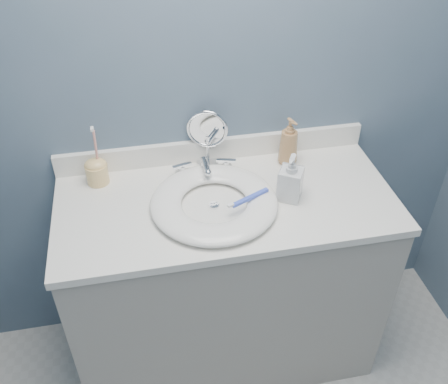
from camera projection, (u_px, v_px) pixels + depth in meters
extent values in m
cube|color=#4D6173|center=(212.00, 84.00, 1.80)|extent=(2.20, 0.02, 2.40)
cube|color=#A3A095|center=(226.00, 284.00, 2.07)|extent=(1.20, 0.55, 0.85)
cube|color=white|center=(226.00, 203.00, 1.80)|extent=(1.22, 0.57, 0.03)
cube|color=white|center=(213.00, 149.00, 1.97)|extent=(1.22, 0.02, 0.09)
cylinder|color=silver|center=(214.00, 206.00, 1.76)|extent=(0.04, 0.04, 0.01)
cube|color=silver|center=(204.00, 171.00, 1.92)|extent=(0.22, 0.05, 0.01)
cylinder|color=silver|center=(204.00, 165.00, 1.90)|extent=(0.03, 0.03, 0.06)
cylinder|color=silver|center=(206.00, 166.00, 1.85)|extent=(0.02, 0.09, 0.02)
sphere|color=silver|center=(208.00, 173.00, 1.81)|extent=(0.03, 0.03, 0.03)
cylinder|color=silver|center=(182.00, 170.00, 1.90)|extent=(0.02, 0.02, 0.03)
cube|color=silver|center=(182.00, 166.00, 1.88)|extent=(0.08, 0.03, 0.01)
cylinder|color=silver|center=(226.00, 165.00, 1.92)|extent=(0.02, 0.02, 0.03)
cube|color=silver|center=(226.00, 161.00, 1.91)|extent=(0.08, 0.03, 0.01)
cylinder|color=silver|center=(208.00, 162.00, 1.97)|extent=(0.09, 0.09, 0.01)
cylinder|color=silver|center=(208.00, 149.00, 1.93)|extent=(0.01, 0.01, 0.12)
torus|color=silver|center=(207.00, 129.00, 1.88)|extent=(0.16, 0.06, 0.16)
cylinder|color=white|center=(207.00, 129.00, 1.88)|extent=(0.13, 0.04, 0.13)
imported|color=#AA7B4C|center=(289.00, 142.00, 1.91)|extent=(0.10, 0.10, 0.20)
imported|color=silver|center=(291.00, 177.00, 1.75)|extent=(0.11, 0.11, 0.18)
cylinder|color=#F2C779|center=(97.00, 174.00, 1.85)|extent=(0.08, 0.08, 0.08)
ellipsoid|color=#F2C779|center=(96.00, 165.00, 1.82)|extent=(0.08, 0.07, 0.05)
cylinder|color=#E58E82|center=(96.00, 148.00, 1.78)|extent=(0.02, 0.03, 0.16)
cube|color=white|center=(92.00, 129.00, 1.73)|extent=(0.01, 0.02, 0.01)
cube|color=blue|center=(250.00, 198.00, 1.73)|extent=(0.15, 0.08, 0.01)
cube|color=white|center=(231.00, 205.00, 1.69)|extent=(0.03, 0.02, 0.01)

